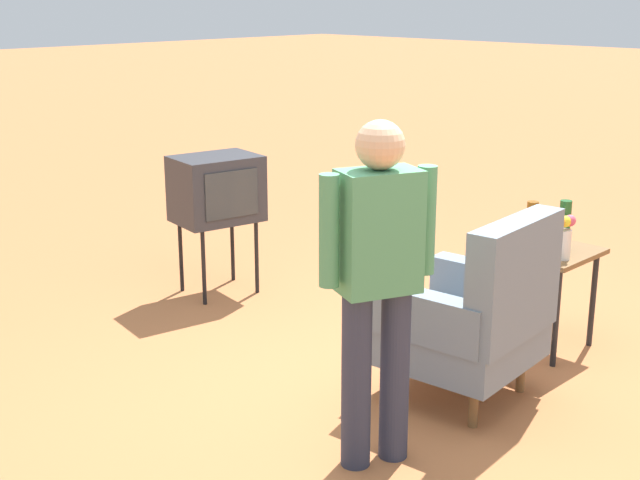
{
  "coord_description": "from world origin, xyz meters",
  "views": [
    {
      "loc": [
        3.46,
        2.75,
        2.17
      ],
      "look_at": [
        -0.32,
        -0.97,
        0.65
      ],
      "focal_mm": 48.81,
      "sensor_mm": 36.0,
      "label": 1
    }
  ],
  "objects_px": {
    "bottle_short_clear": "(544,226)",
    "bottle_tall_amber": "(532,225)",
    "tv_on_stand": "(217,190)",
    "person_standing": "(378,275)",
    "flower_vase": "(564,235)",
    "armchair": "(475,315)",
    "soda_can_blue": "(530,227)",
    "side_table": "(545,264)",
    "bottle_wine_green": "(564,226)"
  },
  "relations": [
    {
      "from": "side_table",
      "to": "bottle_short_clear",
      "type": "relative_size",
      "value": 3.21
    },
    {
      "from": "flower_vase",
      "to": "bottle_short_clear",
      "type": "bearing_deg",
      "value": -132.79
    },
    {
      "from": "tv_on_stand",
      "to": "soda_can_blue",
      "type": "bearing_deg",
      "value": 115.33
    },
    {
      "from": "tv_on_stand",
      "to": "bottle_short_clear",
      "type": "xyz_separation_m",
      "value": [
        -0.91,
        2.14,
        -0.04
      ]
    },
    {
      "from": "armchair",
      "to": "flower_vase",
      "type": "distance_m",
      "value": 0.87
    },
    {
      "from": "side_table",
      "to": "bottle_short_clear",
      "type": "xyz_separation_m",
      "value": [
        -0.14,
        -0.11,
        0.2
      ]
    },
    {
      "from": "tv_on_stand",
      "to": "soda_can_blue",
      "type": "height_order",
      "value": "tv_on_stand"
    },
    {
      "from": "tv_on_stand",
      "to": "flower_vase",
      "type": "xyz_separation_m",
      "value": [
        -0.65,
        2.43,
        0.01
      ]
    },
    {
      "from": "side_table",
      "to": "bottle_wine_green",
      "type": "distance_m",
      "value": 0.28
    },
    {
      "from": "bottle_short_clear",
      "to": "flower_vase",
      "type": "xyz_separation_m",
      "value": [
        0.26,
        0.28,
        0.05
      ]
    },
    {
      "from": "soda_can_blue",
      "to": "person_standing",
      "type": "bearing_deg",
      "value": 11.62
    },
    {
      "from": "bottle_wine_green",
      "to": "soda_can_blue",
      "type": "bearing_deg",
      "value": -116.37
    },
    {
      "from": "tv_on_stand",
      "to": "person_standing",
      "type": "height_order",
      "value": "person_standing"
    },
    {
      "from": "person_standing",
      "to": "bottle_short_clear",
      "type": "xyz_separation_m",
      "value": [
        -1.94,
        -0.28,
        -0.2
      ]
    },
    {
      "from": "bottle_short_clear",
      "to": "bottle_tall_amber",
      "type": "xyz_separation_m",
      "value": [
        0.22,
        0.04,
        0.05
      ]
    },
    {
      "from": "person_standing",
      "to": "soda_can_blue",
      "type": "height_order",
      "value": "person_standing"
    },
    {
      "from": "armchair",
      "to": "bottle_tall_amber",
      "type": "height_order",
      "value": "armchair"
    },
    {
      "from": "bottle_short_clear",
      "to": "soda_can_blue",
      "type": "distance_m",
      "value": 0.14
    },
    {
      "from": "tv_on_stand",
      "to": "bottle_tall_amber",
      "type": "height_order",
      "value": "tv_on_stand"
    },
    {
      "from": "bottle_short_clear",
      "to": "flower_vase",
      "type": "height_order",
      "value": "flower_vase"
    },
    {
      "from": "tv_on_stand",
      "to": "person_standing",
      "type": "distance_m",
      "value": 2.64
    },
    {
      "from": "side_table",
      "to": "person_standing",
      "type": "relative_size",
      "value": 0.39
    },
    {
      "from": "tv_on_stand",
      "to": "bottle_short_clear",
      "type": "distance_m",
      "value": 2.33
    },
    {
      "from": "bottle_tall_amber",
      "to": "bottle_short_clear",
      "type": "bearing_deg",
      "value": -169.99
    },
    {
      "from": "bottle_wine_green",
      "to": "bottle_tall_amber",
      "type": "height_order",
      "value": "bottle_wine_green"
    },
    {
      "from": "person_standing",
      "to": "bottle_tall_amber",
      "type": "xyz_separation_m",
      "value": [
        -1.72,
        -0.24,
        -0.15
      ]
    },
    {
      "from": "person_standing",
      "to": "soda_can_blue",
      "type": "distance_m",
      "value": 2.03
    },
    {
      "from": "armchair",
      "to": "side_table",
      "type": "distance_m",
      "value": 0.95
    },
    {
      "from": "armchair",
      "to": "soda_can_blue",
      "type": "bearing_deg",
      "value": -162.02
    },
    {
      "from": "tv_on_stand",
      "to": "bottle_wine_green",
      "type": "height_order",
      "value": "tv_on_stand"
    },
    {
      "from": "armchair",
      "to": "bottle_short_clear",
      "type": "xyz_separation_m",
      "value": [
        -1.08,
        -0.24,
        0.24
      ]
    },
    {
      "from": "armchair",
      "to": "soda_can_blue",
      "type": "distance_m",
      "value": 1.2
    },
    {
      "from": "flower_vase",
      "to": "side_table",
      "type": "bearing_deg",
      "value": -125.14
    },
    {
      "from": "armchair",
      "to": "bottle_tall_amber",
      "type": "bearing_deg",
      "value": -166.96
    },
    {
      "from": "person_standing",
      "to": "flower_vase",
      "type": "distance_m",
      "value": 1.68
    },
    {
      "from": "armchair",
      "to": "bottle_short_clear",
      "type": "height_order",
      "value": "armchair"
    },
    {
      "from": "armchair",
      "to": "tv_on_stand",
      "type": "height_order",
      "value": "armchair"
    },
    {
      "from": "side_table",
      "to": "bottle_wine_green",
      "type": "relative_size",
      "value": 2.0
    },
    {
      "from": "side_table",
      "to": "soda_can_blue",
      "type": "height_order",
      "value": "soda_can_blue"
    },
    {
      "from": "tv_on_stand",
      "to": "flower_vase",
      "type": "relative_size",
      "value": 3.89
    },
    {
      "from": "person_standing",
      "to": "bottle_tall_amber",
      "type": "relative_size",
      "value": 5.47
    },
    {
      "from": "person_standing",
      "to": "bottle_tall_amber",
      "type": "distance_m",
      "value": 1.75
    },
    {
      "from": "flower_vase",
      "to": "person_standing",
      "type": "bearing_deg",
      "value": -0.09
    },
    {
      "from": "bottle_tall_amber",
      "to": "side_table",
      "type": "bearing_deg",
      "value": 137.58
    },
    {
      "from": "tv_on_stand",
      "to": "bottle_tall_amber",
      "type": "distance_m",
      "value": 2.29
    },
    {
      "from": "person_standing",
      "to": "bottle_wine_green",
      "type": "xyz_separation_m",
      "value": [
        -1.81,
        -0.07,
        -0.14
      ]
    },
    {
      "from": "person_standing",
      "to": "bottle_tall_amber",
      "type": "height_order",
      "value": "person_standing"
    },
    {
      "from": "person_standing",
      "to": "soda_can_blue",
      "type": "relative_size",
      "value": 13.44
    },
    {
      "from": "bottle_wine_green",
      "to": "flower_vase",
      "type": "distance_m",
      "value": 0.16
    },
    {
      "from": "armchair",
      "to": "flower_vase",
      "type": "height_order",
      "value": "armchair"
    }
  ]
}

